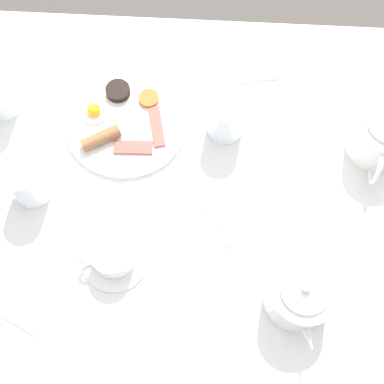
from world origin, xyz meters
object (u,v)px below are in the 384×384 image
Objects in this scene: water_glass_short at (27,182)px; teacup_with_saucer_left at (113,256)px; water_glass_tall at (226,117)px; spoon_for_tea at (212,211)px; napkin_folded at (246,63)px; teapot_far at (300,294)px; teapot_near at (382,137)px; breakfast_plate at (124,120)px.

teacup_with_saucer_left is at bearing 143.87° from water_glass_short.
spoon_for_tea is (0.02, 0.19, -0.05)m from water_glass_tall.
water_glass_tall is 0.43m from water_glass_short.
water_glass_tall is 0.18m from napkin_folded.
water_glass_tall reaches higher than napkin_folded.
teapot_near is at bearing 143.18° from teapot_far.
water_glass_short is at bearing -118.82° from teapot_far.
breakfast_plate is 2.55× the size of water_glass_tall.
teacup_with_saucer_left is (-0.01, 0.31, 0.02)m from breakfast_plate.
water_glass_tall is at bearing 97.84° from teapot_near.
breakfast_plate is at bearing 32.27° from napkin_folded.
water_glass_short is 0.69× the size of napkin_folded.
breakfast_plate is 0.23m from water_glass_tall.
spoon_for_tea is at bearing 135.73° from breakfast_plate.
napkin_folded is at bearing -142.11° from water_glass_short.
teapot_near is at bearing -154.50° from spoon_for_tea.
breakfast_plate reaches higher than napkin_folded.
napkin_folded reaches higher than spoon_for_tea.
water_glass_short reaches higher than spoon_for_tea.
teacup_with_saucer_left is (0.36, -0.06, -0.02)m from teapot_far.
water_glass_tall is at bearing -156.87° from water_glass_short.
water_glass_short reaches higher than teacup_with_saucer_left.
teapot_near reaches higher than spoon_for_tea.
water_glass_tall is (0.33, -0.03, 0.00)m from teapot_near.
teapot_far is at bearing 112.29° from water_glass_tall.
spoon_for_tea is (-0.38, 0.02, -0.05)m from water_glass_short.
teapot_far reaches higher than spoon_for_tea.
water_glass_tall is 1.00× the size of water_glass_short.
teapot_far is at bearing 134.68° from spoon_for_tea.
spoon_for_tea is (0.06, 0.36, -0.00)m from napkin_folded.
napkin_folded is 0.37m from spoon_for_tea.
teapot_far reaches higher than napkin_folded.
teapot_near is 0.35m from napkin_folded.
napkin_folded is 1.00× the size of spoon_for_tea.
breakfast_plate is 2.55× the size of water_glass_short.
breakfast_plate is 1.76× the size of napkin_folded.
water_glass_tall is 0.20m from spoon_for_tea.
teacup_with_saucer_left is 1.27× the size of water_glass_tall.
water_glass_short is (0.55, -0.19, 0.00)m from teapot_far.
water_glass_tall is (0.15, -0.36, 0.00)m from teapot_far.
napkin_folded is at bearing 67.40° from teapot_near.
water_glass_short is (0.72, 0.14, 0.00)m from teapot_near.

